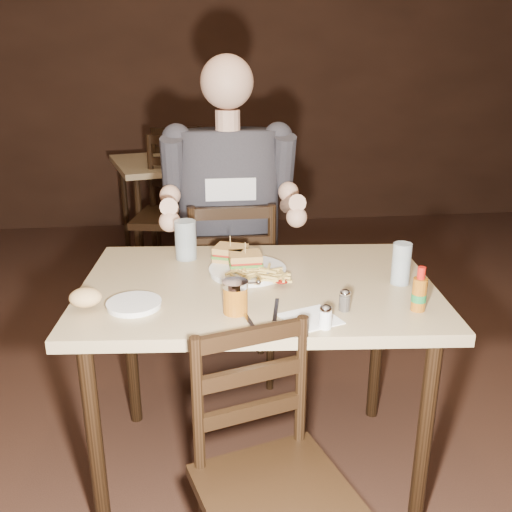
{
  "coord_description": "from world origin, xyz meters",
  "views": [
    {
      "loc": [
        -0.34,
        -1.66,
        1.52
      ],
      "look_at": [
        -0.13,
        0.18,
        0.85
      ],
      "focal_mm": 40.0,
      "sensor_mm": 36.0,
      "label": 1
    }
  ],
  "objects": [
    {
      "name": "glass_right",
      "position": [
        0.35,
        0.07,
        0.84
      ],
      "size": [
        0.07,
        0.07,
        0.14
      ],
      "primitive_type": "cylinder",
      "rotation": [
        0.0,
        0.0,
        -0.08
      ],
      "color": "silver",
      "rests_on": "main_table"
    },
    {
      "name": "ketchup_dollop",
      "position": [
        -0.05,
        0.09,
        0.79
      ],
      "size": [
        0.05,
        0.05,
        0.01
      ],
      "primitive_type": "ellipsoid",
      "rotation": [
        0.0,
        0.0,
        -0.08
      ],
      "color": "maroon",
      "rests_on": "dinner_plate"
    },
    {
      "name": "pepper_shaker",
      "position": [
        0.11,
        -0.12,
        0.8
      ],
      "size": [
        0.04,
        0.04,
        0.06
      ],
      "primitive_type": null,
      "rotation": [
        0.0,
        0.0,
        -0.08
      ],
      "color": "#38332D",
      "rests_on": "main_table"
    },
    {
      "name": "bread_roll",
      "position": [
        -0.67,
        -0.02,
        0.81
      ],
      "size": [
        0.11,
        0.09,
        0.06
      ],
      "primitive_type": "ellipsoid",
      "rotation": [
        0.0,
        0.0,
        -0.08
      ],
      "color": "tan",
      "rests_on": "side_plate"
    },
    {
      "name": "salt_shaker",
      "position": [
        0.03,
        -0.22,
        0.8
      ],
      "size": [
        0.04,
        0.04,
        0.07
      ],
      "primitive_type": null,
      "rotation": [
        0.0,
        0.0,
        -0.08
      ],
      "color": "white",
      "rests_on": "main_table"
    },
    {
      "name": "chair_far",
      "position": [
        -0.17,
        0.84,
        0.45
      ],
      "size": [
        0.42,
        0.46,
        0.91
      ],
      "primitive_type": null,
      "rotation": [
        0.0,
        0.0,
        3.14
      ],
      "color": "black",
      "rests_on": "ground"
    },
    {
      "name": "sandwich_left",
      "position": [
        -0.21,
        0.31,
        0.83
      ],
      "size": [
        0.14,
        0.13,
        0.1
      ],
      "primitive_type": null,
      "rotation": [
        0.0,
        0.0,
        -0.4
      ],
      "color": "tan",
      "rests_on": "dinner_plate"
    },
    {
      "name": "syrup_dispenser",
      "position": [
        -0.22,
        -0.09,
        0.82
      ],
      "size": [
        0.09,
        0.09,
        0.1
      ],
      "primitive_type": null,
      "rotation": [
        0.0,
        0.0,
        -0.08
      ],
      "color": "#914E10",
      "rests_on": "main_table"
    },
    {
      "name": "room_shell",
      "position": [
        0.0,
        0.0,
        1.4
      ],
      "size": [
        7.0,
        7.0,
        7.0
      ],
      "color": "black",
      "rests_on": "ground"
    },
    {
      "name": "napkin",
      "position": [
        -0.0,
        -0.16,
        0.77
      ],
      "size": [
        0.19,
        0.19,
        0.0
      ],
      "primitive_type": "cube",
      "rotation": [
        0.0,
        0.0,
        0.33
      ],
      "color": "white",
      "rests_on": "main_table"
    },
    {
      "name": "bg_chair_near",
      "position": [
        -0.46,
        1.95,
        0.5
      ],
      "size": [
        0.56,
        0.59,
        1.0
      ],
      "primitive_type": null,
      "rotation": [
        0.0,
        0.0,
        -0.22
      ],
      "color": "black",
      "rests_on": "ground"
    },
    {
      "name": "bg_chair_far",
      "position": [
        -0.46,
        3.05,
        0.48
      ],
      "size": [
        0.51,
        0.55,
        0.97
      ],
      "primitive_type": null,
      "rotation": [
        0.0,
        0.0,
        3.29
      ],
      "color": "black",
      "rests_on": "ground"
    },
    {
      "name": "sandwich_right",
      "position": [
        -0.16,
        0.23,
        0.83
      ],
      "size": [
        0.11,
        0.1,
        0.1
      ],
      "primitive_type": null,
      "rotation": [
        0.0,
        0.0,
        0.02
      ],
      "color": "tan",
      "rests_on": "dinner_plate"
    },
    {
      "name": "knife",
      "position": [
        -0.2,
        -0.1,
        0.78
      ],
      "size": [
        0.05,
        0.22,
        0.01
      ],
      "primitive_type": "cube",
      "rotation": [
        0.0,
        0.0,
        0.17
      ],
      "color": "silver",
      "rests_on": "napkin"
    },
    {
      "name": "bg_table",
      "position": [
        -0.46,
        2.5,
        0.68
      ],
      "size": [
        0.97,
        0.97,
        0.77
      ],
      "rotation": [
        0.0,
        0.0,
        0.25
      ],
      "color": "tan",
      "rests_on": "ground"
    },
    {
      "name": "hot_sauce",
      "position": [
        0.33,
        -0.14,
        0.84
      ],
      "size": [
        0.05,
        0.05,
        0.14
      ],
      "primitive_type": null,
      "rotation": [
        0.0,
        0.0,
        -0.08
      ],
      "color": "#914E10",
      "rests_on": "main_table"
    },
    {
      "name": "chair_near",
      "position": [
        -0.15,
        -0.47,
        0.41
      ],
      "size": [
        0.48,
        0.51,
        0.83
      ],
      "primitive_type": null,
      "rotation": [
        0.0,
        0.0,
        0.28
      ],
      "color": "black",
      "rests_on": "ground"
    },
    {
      "name": "fork",
      "position": [
        -0.1,
        -0.1,
        0.78
      ],
      "size": [
        0.04,
        0.16,
        0.01
      ],
      "primitive_type": "cube",
      "rotation": [
        0.0,
        0.0,
        -0.2
      ],
      "color": "silver",
      "rests_on": "napkin"
    },
    {
      "name": "main_table",
      "position": [
        -0.13,
        0.13,
        0.69
      ],
      "size": [
        1.26,
        0.89,
        0.77
      ],
      "rotation": [
        0.0,
        0.0,
        -0.08
      ],
      "color": "tan",
      "rests_on": "ground"
    },
    {
      "name": "side_plate",
      "position": [
        -0.53,
        -0.02,
        0.78
      ],
      "size": [
        0.18,
        0.18,
        0.01
      ],
      "primitive_type": "cylinder",
      "rotation": [
        0.0,
        0.0,
        -0.08
      ],
      "color": "white",
      "rests_on": "main_table"
    },
    {
      "name": "dinner_plate",
      "position": [
        -0.15,
        0.23,
        0.78
      ],
      "size": [
        0.29,
        0.29,
        0.02
      ],
      "primitive_type": "cylinder",
      "rotation": [
        0.0,
        0.0,
        -0.08
      ],
      "color": "white",
      "rests_on": "main_table"
    },
    {
      "name": "fries_pile",
      "position": [
        -0.13,
        0.13,
        0.8
      ],
      "size": [
        0.26,
        0.19,
        0.04
      ],
      "primitive_type": null,
      "rotation": [
        0.0,
        0.0,
        -0.08
      ],
      "color": "tan",
      "rests_on": "dinner_plate"
    },
    {
      "name": "diner",
      "position": [
        -0.17,
        0.78,
        0.99
      ],
      "size": [
        0.6,
        0.47,
        1.04
      ],
      "primitive_type": null,
      "rotation": [
        0.0,
        0.0,
        0.0
      ],
      "color": "#2F2D32",
      "rests_on": "chair_far"
    },
    {
      "name": "glass_left",
      "position": [
        -0.37,
        0.41,
        0.84
      ],
      "size": [
        0.09,
        0.09,
        0.15
      ],
      "primitive_type": "cylinder",
      "rotation": [
        0.0,
        0.0,
        -0.08
      ],
      "color": "silver",
      "rests_on": "main_table"
    }
  ]
}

